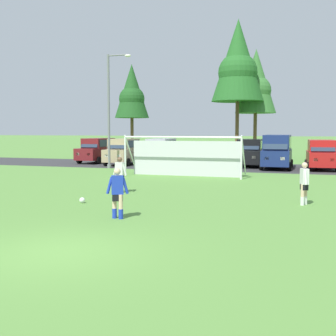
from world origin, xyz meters
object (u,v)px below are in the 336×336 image
Objects in this scene: parked_car_slot_far_left at (98,150)px; parked_car_slot_right at (277,151)px; player_defender_far at (304,184)px; street_lamp at (111,110)px; player_midfield_center at (120,175)px; parked_car_slot_center at (192,156)px; player_striker_near at (117,193)px; parked_car_slot_left at (123,151)px; soccer_ball at (82,200)px; parked_car_slot_center_right at (250,152)px; parked_car_slot_center_left at (161,151)px; soccer_goal at (184,156)px; parked_car_slot_far_right at (321,154)px.

parked_car_slot_right is (15.59, -1.33, 0.23)m from parked_car_slot_far_left.
player_defender_far is at bearing -81.96° from parked_car_slot_right.
player_defender_far is at bearing -41.36° from street_lamp.
parked_car_slot_right is (5.83, 15.17, 0.52)m from player_midfield_center.
street_lamp is (-5.47, -3.06, 3.51)m from parked_car_slot_center.
player_midfield_center is 8.12m from player_defender_far.
player_striker_near is 22.54m from parked_car_slot_left.
soccer_ball is 0.05× the size of parked_car_slot_center_right.
parked_car_slot_center_right reaches higher than soccer_ball.
player_defender_far is at bearing -55.50° from parked_car_slot_center_left.
parked_car_slot_center_right reaches higher than parked_car_slot_center.
street_lamp is (-6.90, 3.84, 3.10)m from soccer_goal.
parked_car_slot_center_left is 0.96× the size of parked_car_slot_right.
player_midfield_center is at bearing -59.39° from parked_car_slot_far_left.
parked_car_slot_center_left is 0.98× the size of parked_car_slot_far_right.
parked_car_slot_left is 1.02× the size of parked_car_slot_center_left.
parked_car_slot_far_left is 5.87m from parked_car_slot_center_left.
parked_car_slot_far_right is at bearing -12.37° from parked_car_slot_center_right.
street_lamp reaches higher than parked_car_slot_far_left.
parked_car_slot_center_right is (3.81, 19.70, 1.00)m from soccer_ball.
soccer_goal is at bearing -108.10° from parked_car_slot_center_right.
soccer_ball is 0.05× the size of parked_car_slot_far_right.
player_striker_near is at bearing -93.09° from parked_car_slot_center_right.
parked_car_slot_far_left is at bearing 120.61° from player_midfield_center.
street_lamp is (-11.97, -3.42, 3.04)m from parked_car_slot_right.
player_striker_near is 0.35× the size of parked_car_slot_center_right.
parked_car_slot_center is (9.09, -1.70, -0.24)m from parked_car_slot_far_left.
parked_car_slot_left is at bearing -179.10° from parked_car_slot_far_right.
parked_car_slot_center_left is at bearing 65.37° from street_lamp.
parked_car_slot_center is at bearing -3.77° from parked_car_slot_left.
parked_car_slot_center_left and parked_car_slot_far_right have the same top height.
soccer_goal is at bearing -61.98° from parked_car_slot_center_left.
parked_car_slot_center_right is 0.97× the size of parked_car_slot_right.
parked_car_slot_center_left is at bearing 174.63° from parked_car_slot_far_right.
soccer_ball is at bearing -108.28° from parked_car_slot_right.
parked_car_slot_center is at bearing -176.18° from parked_car_slot_far_right.
parked_car_slot_far_right reaches higher than player_striker_near.
street_lamp reaches higher than soccer_goal.
soccer_goal is 8.48m from street_lamp.
parked_car_slot_left is 1.00× the size of parked_car_slot_far_right.
parked_car_slot_center_right is (13.37, 0.11, 0.00)m from parked_car_slot_far_left.
player_defender_far reaches higher than soccer_ball.
soccer_goal is at bearing -137.29° from parked_car_slot_far_right.
parked_car_slot_center_left reaches higher than player_defender_far.
player_defender_far is 0.34× the size of parked_car_slot_right.
player_midfield_center is 0.35× the size of parked_car_slot_center_right.
soccer_goal reaches higher than parked_car_slot_far_right.
parked_car_slot_center_right is 2.66m from parked_car_slot_right.
parked_car_slot_center_right is 0.55× the size of street_lamp.
soccer_ball is 3.58m from player_striker_near.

